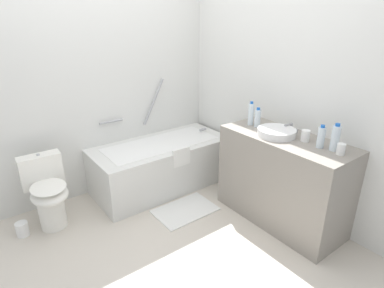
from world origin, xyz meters
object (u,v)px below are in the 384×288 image
sink_basin (277,132)px  bath_mat (185,210)px  drinking_glass_1 (305,136)px  toilet_paper_roll (22,229)px  water_bottle_1 (335,138)px  sink_faucet (290,128)px  drinking_glass_0 (341,149)px  toilet (48,192)px  bathtub (162,163)px  water_bottle_2 (258,118)px  water_bottle_0 (251,114)px  water_bottle_3 (321,137)px

sink_basin → bath_mat: sink_basin is taller
drinking_glass_1 → sink_basin: bearing=110.0°
drinking_glass_1 → bath_mat: (-0.72, 0.83, -0.93)m
toilet_paper_roll → drinking_glass_1: bearing=-33.1°
water_bottle_1 → bath_mat: size_ratio=0.37×
water_bottle_1 → sink_faucet: bearing=78.4°
drinking_glass_0 → drinking_glass_1: size_ratio=0.89×
toilet → sink_basin: sink_basin is taller
bathtub → water_bottle_1: bearing=-69.8°
water_bottle_2 → bath_mat: bearing=156.0°
bath_mat → toilet_paper_roll: size_ratio=4.63×
sink_faucet → toilet_paper_roll: size_ratio=1.11×
bath_mat → drinking_glass_0: bearing=-59.2°
bathtub → sink_faucet: 1.53m
sink_basin → sink_faucet: bearing=0.0°
drinking_glass_0 → bath_mat: bearing=120.8°
bathtub → water_bottle_2: 1.28m
toilet → sink_basin: size_ratio=2.01×
bath_mat → toilet: bearing=153.1°
drinking_glass_0 → bath_mat: drinking_glass_0 is taller
sink_basin → drinking_glass_1: bearing=-70.0°
bathtub → drinking_glass_0: size_ratio=17.48×
water_bottle_1 → water_bottle_2: water_bottle_1 is taller
toilet_paper_roll → sink_basin: bearing=-29.4°
water_bottle_0 → drinking_glass_1: water_bottle_0 is taller
drinking_glass_1 → toilet: bearing=143.1°
sink_faucet → toilet_paper_roll: (-2.28, 1.17, -0.85)m
sink_basin → drinking_glass_0: bearing=-83.5°
water_bottle_1 → drinking_glass_0: 0.11m
water_bottle_3 → drinking_glass_0: (0.00, -0.18, -0.05)m
drinking_glass_0 → water_bottle_0: bearing=91.5°
water_bottle_3 → bath_mat: 1.55m
sink_basin → toilet_paper_roll: size_ratio=2.56×
water_bottle_0 → bath_mat: water_bottle_0 is taller
sink_basin → water_bottle_0: size_ratio=1.45×
toilet → sink_basin: 2.22m
drinking_glass_0 → drinking_glass_1: (0.02, 0.34, 0.01)m
bathtub → water_bottle_1: 1.94m
drinking_glass_1 → toilet_paper_roll: size_ratio=0.75×
bathtub → water_bottle_3: size_ratio=7.99×
water_bottle_2 → drinking_glass_1: bearing=-85.5°
water_bottle_0 → water_bottle_1: (0.06, -0.87, -0.00)m
water_bottle_1 → toilet_paper_roll: bearing=142.5°
bathtub → sink_faucet: (0.73, -1.20, 0.63)m
sink_faucet → water_bottle_1: water_bottle_1 is taller
sink_faucet → water_bottle_3: bearing=-109.1°
sink_basin → water_bottle_3: 0.41m
bathtub → water_bottle_3: (0.59, -1.60, 0.68)m
drinking_glass_1 → toilet_paper_roll: drinking_glass_1 is taller
toilet → sink_faucet: size_ratio=4.63×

